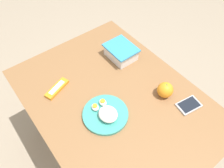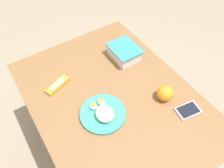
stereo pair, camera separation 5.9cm
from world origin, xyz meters
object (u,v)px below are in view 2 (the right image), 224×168
Objects in this scene: food_container at (124,53)px; candy_bar at (58,85)px; orange_fruit at (165,93)px; rice_plate at (103,113)px; cell_phone at (188,110)px.

candy_bar is (-0.02, -0.44, -0.03)m from food_container.
food_container is at bearing 87.89° from candy_bar.
orange_fruit is at bearing -0.01° from food_container.
rice_plate is at bearing -104.97° from orange_fruit.
candy_bar is 0.71m from cell_phone.
food_container reaches higher than candy_bar.
orange_fruit reaches higher than rice_plate.
food_container is 1.41× the size of cell_phone.
orange_fruit is at bearing 75.03° from rice_plate.
food_container is at bearing -174.27° from cell_phone.
rice_plate is (0.28, -0.33, -0.02)m from food_container.
orange_fruit is at bearing -158.86° from cell_phone.
candy_bar is at bearing -131.21° from orange_fruit.
food_container is at bearing 130.75° from rice_plate.
rice_plate is at bearing -119.94° from cell_phone.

